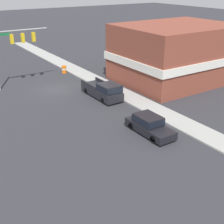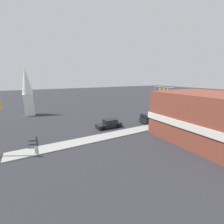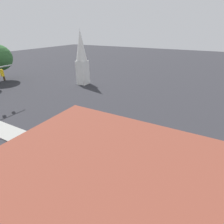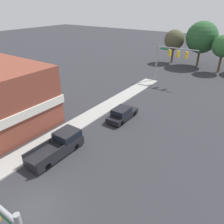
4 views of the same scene
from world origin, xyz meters
name	(u,v)px [view 3 (image 3 of 4)]	position (x,y,z in m)	size (l,w,h in m)	color
ground_plane	(221,167)	(0.00, 0.00, 0.00)	(200.00, 200.00, 0.00)	#2D2D33
sidewalk_curb	(223,221)	(-5.70, 0.00, 0.07)	(2.40, 60.00, 0.14)	#9E9E99
car_lead	(79,130)	(-2.10, 14.44, 0.80)	(1.81, 4.61, 1.54)	black
pickup_truck_parked	(152,161)	(-3.31, 5.53, 0.92)	(1.99, 5.62, 1.87)	black
church_steeple	(82,57)	(15.16, 26.88, 5.93)	(2.33, 2.33, 11.33)	white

